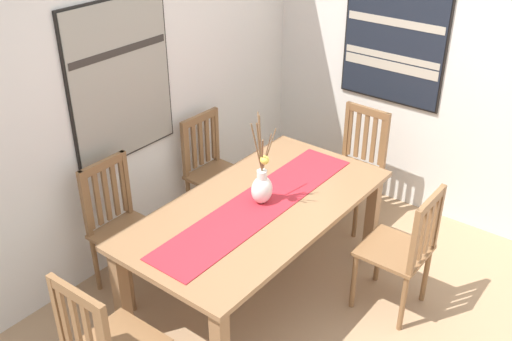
# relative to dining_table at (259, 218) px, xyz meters

# --- Properties ---
(wall_back) EXTENTS (6.40, 0.12, 2.70)m
(wall_back) POSITION_rel_dining_table_xyz_m (-0.04, 1.15, 0.71)
(wall_back) COLOR silver
(wall_back) RESTS_ON ground_plane
(wall_side) EXTENTS (0.12, 6.40, 2.70)m
(wall_side) POSITION_rel_dining_table_xyz_m (1.82, -0.71, 0.71)
(wall_side) COLOR silver
(wall_side) RESTS_ON ground_plane
(dining_table) EXTENTS (1.89, 0.97, 0.74)m
(dining_table) POSITION_rel_dining_table_xyz_m (0.00, 0.00, 0.00)
(dining_table) COLOR #8E6642
(dining_table) RESTS_ON ground_plane
(table_runner) EXTENTS (1.74, 0.36, 0.01)m
(table_runner) POSITION_rel_dining_table_xyz_m (0.00, 0.00, 0.10)
(table_runner) COLOR #B7232D
(table_runner) RESTS_ON dining_table
(centerpiece_vase) EXTENTS (0.18, 0.20, 0.65)m
(centerpiece_vase) POSITION_rel_dining_table_xyz_m (0.04, 0.00, 0.23)
(centerpiece_vase) COLOR silver
(centerpiece_vase) RESTS_ON dining_table
(chair_0) EXTENTS (0.43, 0.43, 0.97)m
(chair_0) POSITION_rel_dining_table_xyz_m (1.27, -0.02, -0.14)
(chair_0) COLOR brown
(chair_0) RESTS_ON ground_plane
(chair_1) EXTENTS (0.42, 0.42, 0.94)m
(chair_1) POSITION_rel_dining_table_xyz_m (0.47, -0.83, -0.15)
(chair_1) COLOR brown
(chair_1) RESTS_ON ground_plane
(chair_3) EXTENTS (0.43, 0.43, 0.94)m
(chair_3) POSITION_rel_dining_table_xyz_m (0.50, 0.85, -0.14)
(chair_3) COLOR brown
(chair_3) RESTS_ON ground_plane
(chair_4) EXTENTS (0.43, 0.43, 0.96)m
(chair_4) POSITION_rel_dining_table_xyz_m (-0.49, 0.82, -0.14)
(chair_4) COLOR brown
(chair_4) RESTS_ON ground_plane
(painting_on_back_wall) EXTENTS (0.87, 0.05, 1.12)m
(painting_on_back_wall) POSITION_rel_dining_table_xyz_m (-0.15, 1.08, 0.75)
(painting_on_back_wall) COLOR black
(painting_on_side_wall) EXTENTS (0.05, 0.88, 1.01)m
(painting_on_side_wall) POSITION_rel_dining_table_xyz_m (1.75, -0.02, 0.77)
(painting_on_side_wall) COLOR black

